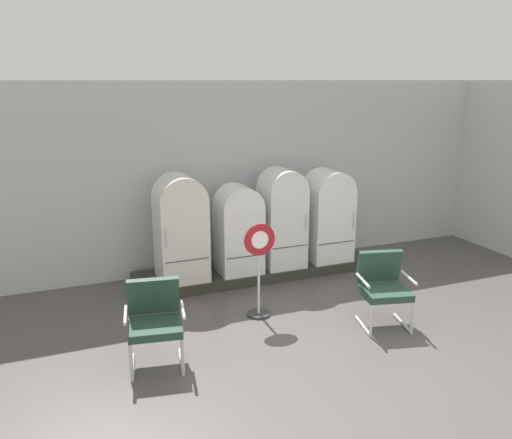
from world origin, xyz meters
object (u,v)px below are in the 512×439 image
Objects in this scene: refrigerator_1 at (239,227)px; sign_stand at (259,274)px; refrigerator_3 at (328,213)px; refrigerator_0 at (181,225)px; armchair_right at (383,284)px; refrigerator_2 at (282,215)px; armchair_left at (155,317)px.

sign_stand is (-0.18, -1.29, -0.29)m from refrigerator_1.
refrigerator_0 is at bearing 179.54° from refrigerator_3.
sign_stand is (-1.40, 0.81, 0.05)m from armchair_right.
refrigerator_2 is 1.66m from sign_stand.
refrigerator_3 is (1.59, 0.03, 0.07)m from refrigerator_1.
refrigerator_0 is 1.67× the size of armchair_right.
refrigerator_1 is 1.45× the size of armchair_right.
refrigerator_0 reaches higher than refrigerator_3.
armchair_right is at bearing -30.11° from sign_stand.
refrigerator_0 reaches higher than refrigerator_1.
refrigerator_2 is 0.84m from refrigerator_3.
refrigerator_2 reaches higher than refrigerator_1.
refrigerator_2 reaches higher than sign_stand.
refrigerator_3 is (2.49, -0.02, -0.04)m from refrigerator_0.
armchair_right is (2.93, -0.12, 0.00)m from armchair_left.
refrigerator_2 reaches higher than armchair_right.
armchair_left is at bearing -130.95° from refrigerator_1.
refrigerator_1 is 1.07× the size of sign_stand.
sign_stand reaches higher than armchair_right.
armchair_right is at bearing -2.43° from armchair_left.
armchair_left is at bearing -111.84° from refrigerator_0.
refrigerator_0 is 1.57m from sign_stand.
armchair_right is at bearing -99.97° from refrigerator_3.
refrigerator_3 is 2.24m from sign_stand.
refrigerator_3 reaches higher than refrigerator_1.
refrigerator_1 is 1.59m from refrigerator_3.
refrigerator_0 is 1.24× the size of sign_stand.
refrigerator_3 is 3.89m from armchair_left.
refrigerator_3 reaches higher than armchair_left.
refrigerator_1 is 2.64m from armchair_left.
refrigerator_1 is 2.45m from armchair_right.
refrigerator_0 is 3.05m from armchair_right.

